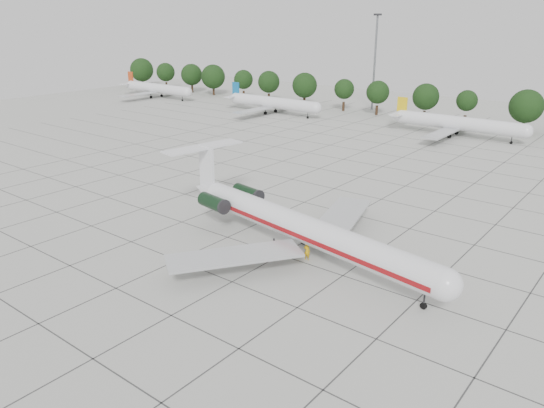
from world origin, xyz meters
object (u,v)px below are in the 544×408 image
Objects in this scene: floodlight_mast at (375,57)px; main_airliner at (293,224)px; ground_crew at (307,251)px; bg_airliner_b at (273,103)px; bg_airliner_c at (458,123)px; bg_airliner_a at (157,89)px.

main_airliner is at bearing -66.94° from floodlight_mast.
floodlight_mast is (-38.44, 90.28, 11.04)m from main_airliner.
bg_airliner_b reaches higher than ground_crew.
bg_airliner_c is (49.15, 2.44, 0.00)m from bg_airliner_b.
bg_airliner_c is (96.09, 2.39, 0.00)m from bg_airliner_a.
bg_airliner_b is at bearing -0.07° from bg_airliner_a.
bg_airliner_b is 49.21m from bg_airliner_c.
bg_airliner_a is 69.38m from floodlight_mast.
bg_airliner_a is at bearing 179.93° from bg_airliner_b.
bg_airliner_b is (46.94, -0.05, 0.00)m from bg_airliner_a.
bg_airliner_a is 96.12m from bg_airliner_c.
bg_airliner_a is 46.94m from bg_airliner_b.
bg_airliner_a is (-105.60, 68.70, 1.91)m from ground_crew.
bg_airliner_b is 1.00× the size of bg_airliner_c.
main_airliner is 1.53× the size of floodlight_mast.
bg_airliner_a is 1.00× the size of bg_airliner_c.
bg_airliner_b is 1.11× the size of floodlight_mast.
bg_airliner_c reaches higher than ground_crew.
floodlight_mast reaches higher than main_airliner.
bg_airliner_b is at bearing -177.16° from bg_airliner_c.
bg_airliner_a is 1.00× the size of bg_airliner_b.
bg_airliner_c is 1.11× the size of floodlight_mast.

